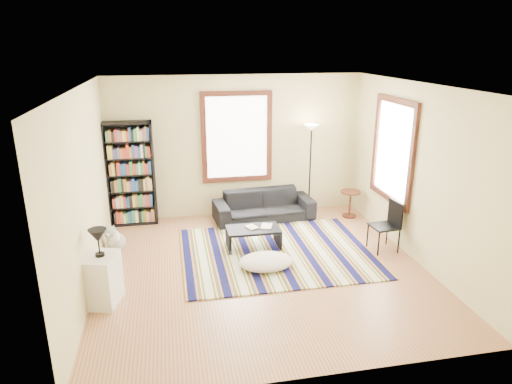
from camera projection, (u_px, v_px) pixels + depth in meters
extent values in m
cube|color=#B37F51|center=(262.00, 271.00, 7.17)|extent=(5.00, 5.00, 0.10)
cube|color=white|center=(263.00, 82.00, 6.26)|extent=(5.00, 5.00, 0.10)
cube|color=beige|center=(236.00, 146.00, 9.10)|extent=(5.00, 0.10, 2.80)
cube|color=beige|center=(317.00, 260.00, 4.34)|extent=(5.00, 0.10, 2.80)
cube|color=beige|center=(81.00, 194.00, 6.25)|extent=(0.10, 5.00, 2.80)
cube|color=beige|center=(421.00, 174.00, 7.18)|extent=(0.10, 5.00, 2.80)
cube|color=white|center=(237.00, 137.00, 8.96)|extent=(1.20, 0.06, 1.60)
cube|color=white|center=(393.00, 151.00, 7.85)|extent=(0.06, 1.20, 1.60)
cube|color=#0C0D3D|center=(277.00, 252.00, 7.67)|extent=(3.15, 2.52, 0.02)
imported|color=black|center=(264.00, 206.00, 9.06)|extent=(0.93, 2.02, 0.57)
cube|color=black|center=(131.00, 174.00, 8.63)|extent=(0.90, 0.30, 2.00)
cube|color=black|center=(253.00, 238.00, 7.82)|extent=(0.98, 0.66, 0.36)
imported|color=beige|center=(248.00, 228.00, 7.74)|extent=(0.27, 0.24, 0.02)
imported|color=beige|center=(261.00, 226.00, 7.84)|extent=(0.25, 0.29, 0.02)
ellipsoid|color=beige|center=(266.00, 262.00, 7.14)|extent=(0.96, 0.79, 0.21)
cylinder|color=#481812|center=(350.00, 204.00, 9.20)|extent=(0.50, 0.50, 0.54)
cube|color=black|center=(384.00, 226.00, 7.66)|extent=(0.46, 0.44, 0.86)
cube|color=white|center=(103.00, 280.00, 6.10)|extent=(0.50, 0.58, 0.70)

